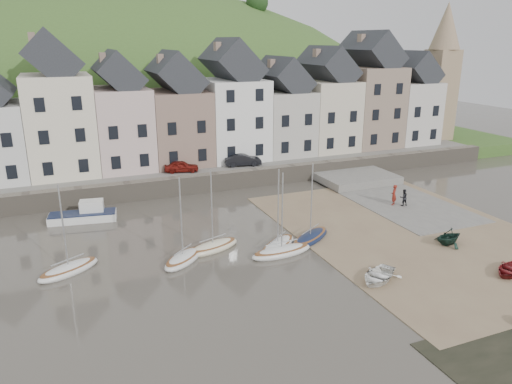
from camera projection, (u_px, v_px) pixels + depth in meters
name	position (u px, v px, depth m)	size (l,w,h in m)	color
ground	(288.00, 255.00, 34.75)	(160.00, 160.00, 0.00)	#4B453B
quay_land	(179.00, 153.00, 62.73)	(90.00, 30.00, 1.50)	#3E5F26
quay_street	(205.00, 168.00, 52.35)	(70.00, 7.00, 0.10)	slate
seawall	(215.00, 182.00, 49.46)	(70.00, 1.20, 1.80)	slate
beach	(412.00, 232.00, 38.75)	(18.00, 26.00, 0.06)	#7D664C
slipway	(390.00, 197.00, 47.25)	(8.00, 18.00, 0.12)	slate
hillside	(122.00, 222.00, 91.20)	(134.40, 84.00, 84.00)	#3E5F26
townhouse_terrace	(209.00, 109.00, 54.34)	(61.05, 8.00, 13.93)	white
church_spire	(442.00, 68.00, 65.19)	(4.00, 4.00, 18.00)	#997F60
sailboat_0	(69.00, 269.00, 32.03)	(4.52, 3.46, 6.32)	white
sailboat_1	(183.00, 259.00, 33.57)	(3.90, 3.73, 6.32)	white
sailboat_2	(213.00, 247.00, 35.52)	(4.60, 2.81, 6.32)	beige
sailboat_3	(282.00, 251.00, 34.74)	(4.87, 1.90, 6.32)	white
sailboat_4	(278.00, 246.00, 35.65)	(4.55, 4.10, 6.32)	white
sailboat_5	(310.00, 237.00, 37.16)	(4.90, 3.92, 6.32)	#131D3B
motorboat_2	(85.00, 214.00, 41.18)	(5.70, 2.58, 1.70)	white
rowboat_white	(378.00, 276.00, 30.84)	(2.36, 3.31, 0.69)	white
rowboat_green	(449.00, 236.00, 36.23)	(2.13, 2.47, 1.30)	black
rowboat_red	(511.00, 269.00, 31.74)	(2.26, 3.16, 0.65)	maroon
person_red	(394.00, 195.00, 44.70)	(0.70, 0.46, 1.91)	maroon
person_dark	(404.00, 197.00, 44.54)	(0.76, 0.59, 1.56)	black
car_left	(181.00, 166.00, 50.26)	(1.41, 3.51, 1.20)	maroon
car_right	(243.00, 160.00, 52.73)	(1.39, 3.99, 1.31)	black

